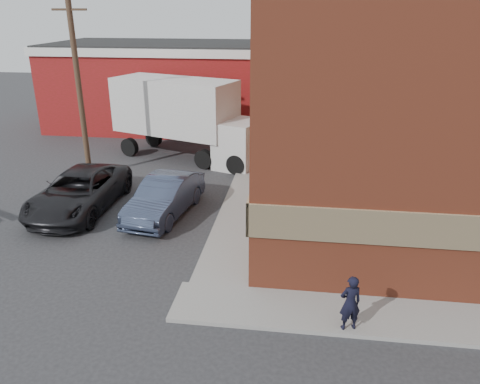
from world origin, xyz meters
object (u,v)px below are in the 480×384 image
at_px(utility_pole, 78,78).
at_px(man, 350,303).
at_px(sedan, 165,197).
at_px(warehouse, 174,85).
at_px(box_truck, 188,114).
at_px(brick_building, 440,87).
at_px(suv_a, 79,191).

height_order(utility_pole, man, utility_pole).
bearing_deg(sedan, warehouse, 111.97).
bearing_deg(warehouse, sedan, -76.69).
bearing_deg(box_truck, warehouse, 129.86).
relative_size(brick_building, man, 11.90).
bearing_deg(box_truck, brick_building, 3.55).
bearing_deg(warehouse, man, -64.55).
relative_size(brick_building, suv_a, 3.16).
bearing_deg(man, utility_pole, -59.16).
xyz_separation_m(utility_pole, man, (11.76, -10.55, -3.86)).
relative_size(brick_building, box_truck, 2.03).
height_order(warehouse, man, warehouse).
bearing_deg(man, warehouse, -81.81).
xyz_separation_m(brick_building, man, (-4.24, -10.55, -3.80)).
xyz_separation_m(sedan, suv_a, (-3.62, 0.06, 0.02)).
xyz_separation_m(warehouse, man, (10.26, -21.55, -1.93)).
relative_size(brick_building, sedan, 3.86).
bearing_deg(suv_a, brick_building, 16.11).
bearing_deg(brick_building, warehouse, 142.80).
distance_m(brick_building, man, 11.98).
distance_m(utility_pole, man, 16.26).
height_order(brick_building, utility_pole, brick_building).
bearing_deg(warehouse, utility_pole, -97.77).
distance_m(warehouse, box_truck, 8.10).
bearing_deg(man, sedan, -61.26).
relative_size(man, box_truck, 0.17).
xyz_separation_m(sedan, box_truck, (-0.79, 7.49, 1.68)).
bearing_deg(warehouse, box_truck, -69.89).
xyz_separation_m(warehouse, sedan, (3.57, -15.09, -2.03)).
xyz_separation_m(utility_pole, sedan, (5.07, -4.09, -3.97)).
xyz_separation_m(warehouse, utility_pole, (-1.50, -11.00, 1.93)).
xyz_separation_m(utility_pole, box_truck, (4.28, 3.40, -2.29)).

